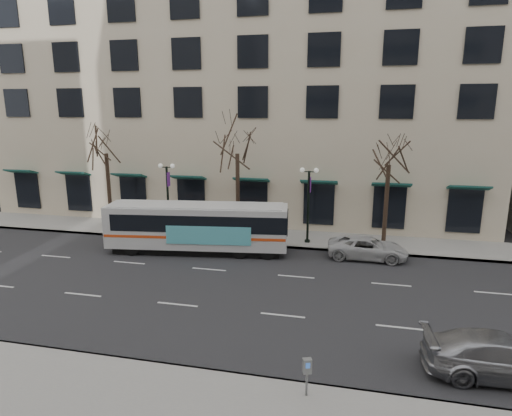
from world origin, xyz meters
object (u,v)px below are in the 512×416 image
(tree_far_left, at_px, (105,140))
(tree_far_mid, at_px, (237,140))
(silver_car, at_px, (501,356))
(pay_station, at_px, (307,369))
(lamp_post_right, at_px, (308,202))
(tree_far_right, at_px, (390,150))
(lamp_post_left, at_px, (168,195))
(white_pickup, at_px, (367,248))
(city_bus, at_px, (199,226))

(tree_far_left, xyz_separation_m, tree_far_mid, (10.00, 0.00, 0.21))
(silver_car, distance_m, pay_station, 6.87)
(lamp_post_right, xyz_separation_m, pay_station, (1.60, -15.90, -1.87))
(tree_far_mid, height_order, tree_far_right, tree_far_mid)
(lamp_post_left, relative_size, white_pickup, 1.09)
(lamp_post_left, distance_m, pay_station, 19.77)
(tree_far_right, relative_size, white_pickup, 1.69)
(tree_far_left, height_order, lamp_post_right, tree_far_left)
(tree_far_right, distance_m, city_bus, 13.06)
(tree_far_right, relative_size, city_bus, 0.69)
(pay_station, bearing_deg, tree_far_mid, 91.49)
(city_bus, bearing_deg, tree_far_left, 148.93)
(tree_far_right, distance_m, lamp_post_right, 6.11)
(tree_far_left, height_order, tree_far_mid, tree_far_mid)
(lamp_post_right, xyz_separation_m, white_pickup, (3.87, -2.00, -2.28))
(city_bus, bearing_deg, lamp_post_left, 130.37)
(city_bus, bearing_deg, tree_far_mid, 58.51)
(city_bus, bearing_deg, tree_far_right, 9.84)
(lamp_post_right, height_order, pay_station, lamp_post_right)
(tree_far_left, distance_m, lamp_post_left, 6.29)
(lamp_post_left, bearing_deg, silver_car, -36.45)
(tree_far_right, bearing_deg, lamp_post_left, -177.71)
(lamp_post_left, bearing_deg, tree_far_left, 173.17)
(tree_far_right, distance_m, lamp_post_left, 15.40)
(tree_far_mid, height_order, lamp_post_right, tree_far_mid)
(lamp_post_right, bearing_deg, white_pickup, -27.35)
(tree_far_mid, relative_size, city_bus, 0.73)
(tree_far_right, xyz_separation_m, white_pickup, (-1.12, -2.60, -5.76))
(silver_car, relative_size, white_pickup, 1.07)
(tree_far_left, xyz_separation_m, lamp_post_left, (5.01, -0.60, -3.75))
(lamp_post_left, bearing_deg, tree_far_mid, 6.85)
(tree_far_left, distance_m, city_bus, 10.42)
(tree_far_left, distance_m, tree_far_right, 20.00)
(city_bus, distance_m, silver_car, 17.80)
(city_bus, bearing_deg, silver_car, -42.60)
(tree_far_right, bearing_deg, lamp_post_right, -173.15)
(tree_far_left, height_order, white_pickup, tree_far_left)
(tree_far_right, relative_size, lamp_post_left, 1.55)
(tree_far_mid, distance_m, pay_station, 18.71)
(tree_far_right, xyz_separation_m, city_bus, (-11.62, -3.64, -4.73))
(lamp_post_left, distance_m, silver_car, 22.41)
(lamp_post_left, xyz_separation_m, city_bus, (3.38, -3.04, -1.25))
(lamp_post_right, height_order, silver_car, lamp_post_right)
(tree_far_mid, distance_m, lamp_post_left, 6.40)
(white_pickup, bearing_deg, city_bus, 96.09)
(tree_far_left, bearing_deg, tree_far_right, 0.00)
(tree_far_left, relative_size, tree_far_right, 1.03)
(tree_far_right, relative_size, lamp_post_right, 1.55)
(silver_car, relative_size, pay_station, 4.02)
(tree_far_right, bearing_deg, tree_far_mid, 180.00)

